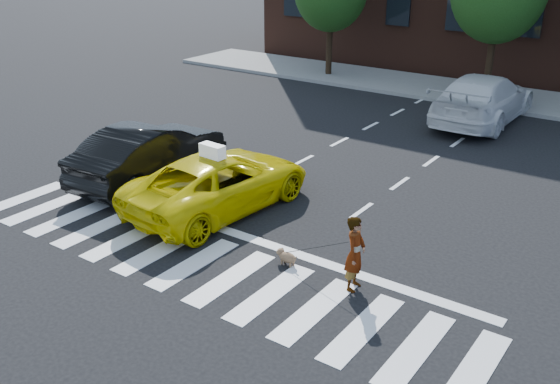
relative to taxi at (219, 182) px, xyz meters
The scene contains 10 objects.
ground 2.95m from the taxi, 60.75° to the right, with size 120.00×120.00×0.00m, color black.
crosswalk 2.95m from the taxi, 60.75° to the right, with size 13.00×2.40×0.01m, color silver.
stop_line 1.81m from the taxi, 32.74° to the right, with size 12.00×0.30×0.01m, color silver.
sidewalk_far 15.08m from the taxi, 84.67° to the left, with size 30.00×4.00×0.15m, color slate.
taxi is the anchor object (origin of this frame).
black_sedan 2.84m from the taxi, behind, with size 1.70×4.87×1.60m, color black.
white_suv 11.66m from the taxi, 76.10° to the left, with size 2.42×5.94×1.72m, color silver.
woman 4.81m from the taxi, 16.92° to the right, with size 0.56×0.37×1.53m, color #999999.
dog 3.34m from the taxi, 25.01° to the right, with size 0.56×0.25×0.32m.
taxi_sign 0.89m from the taxi, 90.00° to the right, with size 0.65×0.28×0.32m, color white.
Camera 1 is at (8.10, -8.31, 6.50)m, focal length 40.00 mm.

